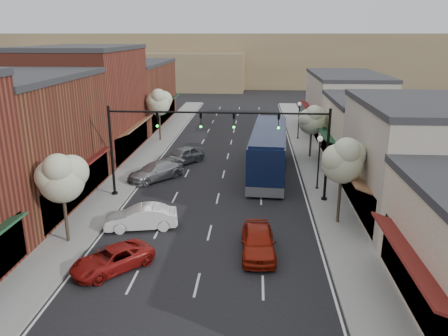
% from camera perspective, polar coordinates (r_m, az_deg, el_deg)
% --- Properties ---
extents(ground, '(160.00, 160.00, 0.00)m').
position_cam_1_polar(ground, '(26.10, -2.38, -10.34)').
color(ground, black).
rests_on(ground, ground).
extents(sidewalk_left, '(2.80, 73.00, 0.15)m').
position_cam_1_polar(sidewalk_left, '(44.60, -10.45, 1.32)').
color(sidewalk_left, gray).
rests_on(sidewalk_left, ground).
extents(sidewalk_right, '(2.80, 73.00, 0.15)m').
position_cam_1_polar(sidewalk_right, '(43.55, 11.48, 0.87)').
color(sidewalk_right, gray).
rests_on(sidewalk_right, ground).
extents(curb_left, '(0.25, 73.00, 0.17)m').
position_cam_1_polar(curb_left, '(44.27, -8.70, 1.29)').
color(curb_left, gray).
rests_on(curb_left, ground).
extents(curb_right, '(0.25, 73.00, 0.17)m').
position_cam_1_polar(curb_right, '(43.39, 9.65, 0.91)').
color(curb_right, gray).
rests_on(curb_right, ground).
extents(bldg_left_midnear, '(10.14, 14.10, 9.40)m').
position_cam_1_polar(bldg_left_midnear, '(34.40, -25.56, 3.07)').
color(bldg_left_midnear, brown).
rests_on(bldg_left_midnear, ground).
extents(bldg_left_midfar, '(10.14, 14.10, 10.90)m').
position_cam_1_polar(bldg_left_midfar, '(46.70, -17.38, 8.23)').
color(bldg_left_midfar, maroon).
rests_on(bldg_left_midfar, ground).
extents(bldg_left_far, '(10.14, 18.10, 8.40)m').
position_cam_1_polar(bldg_left_far, '(61.88, -11.93, 9.50)').
color(bldg_left_far, brown).
rests_on(bldg_left_far, ground).
extents(bldg_right_midnear, '(9.14, 12.10, 7.90)m').
position_cam_1_polar(bldg_right_midnear, '(32.04, 24.05, 0.93)').
color(bldg_right_midnear, '#ADA294').
rests_on(bldg_right_midnear, ground).
extents(bldg_right_midfar, '(9.14, 12.10, 6.40)m').
position_cam_1_polar(bldg_right_midfar, '(43.34, 18.78, 4.44)').
color(bldg_right_midfar, beige).
rests_on(bldg_right_midfar, ground).
extents(bldg_right_far, '(9.14, 16.10, 7.40)m').
position_cam_1_polar(bldg_right_far, '(56.69, 15.45, 8.06)').
color(bldg_right_far, '#ADA294').
rests_on(bldg_right_far, ground).
extents(hill_far, '(120.00, 30.00, 12.00)m').
position_cam_1_polar(hill_far, '(113.18, 2.88, 14.11)').
color(hill_far, '#7A6647').
rests_on(hill_far, ground).
extents(hill_near, '(50.00, 20.00, 8.00)m').
position_cam_1_polar(hill_near, '(105.04, -11.41, 12.47)').
color(hill_near, '#7A6647').
rests_on(hill_near, ground).
extents(signal_mast_right, '(8.22, 0.46, 7.00)m').
position_cam_1_polar(signal_mast_right, '(31.99, 9.24, 3.53)').
color(signal_mast_right, black).
rests_on(signal_mast_right, ground).
extents(signal_mast_left, '(8.22, 0.46, 7.00)m').
position_cam_1_polar(signal_mast_left, '(32.94, -10.67, 3.85)').
color(signal_mast_left, black).
rests_on(signal_mast_left, ground).
extents(tree_right_near, '(2.85, 2.65, 5.95)m').
position_cam_1_polar(tree_right_near, '(28.53, 15.34, 1.10)').
color(tree_right_near, '#47382B').
rests_on(tree_right_near, ground).
extents(tree_right_far, '(2.85, 2.65, 5.43)m').
position_cam_1_polar(tree_right_far, '(44.03, 11.49, 6.30)').
color(tree_right_far, '#47382B').
rests_on(tree_right_far, ground).
extents(tree_left_near, '(2.85, 2.65, 5.69)m').
position_cam_1_polar(tree_left_near, '(26.61, -20.46, -1.05)').
color(tree_left_near, '#47382B').
rests_on(tree_left_near, ground).
extents(tree_left_far, '(2.85, 2.65, 6.13)m').
position_cam_1_polar(tree_left_far, '(50.70, -8.49, 8.56)').
color(tree_left_far, '#47382B').
rests_on(tree_left_far, ground).
extents(lamp_post_near, '(0.44, 0.44, 4.44)m').
position_cam_1_polar(lamp_post_near, '(35.05, 12.33, 1.82)').
color(lamp_post_near, black).
rests_on(lamp_post_near, ground).
extents(lamp_post_far, '(0.44, 0.44, 4.44)m').
position_cam_1_polar(lamp_post_far, '(52.03, 9.77, 6.93)').
color(lamp_post_far, black).
rests_on(lamp_post_far, ground).
extents(coach_bus, '(3.76, 13.57, 4.09)m').
position_cam_1_polar(coach_bus, '(38.84, 5.85, 2.28)').
color(coach_bus, '#0E1839').
rests_on(coach_bus, ground).
extents(red_hatchback, '(2.08, 4.78, 1.60)m').
position_cam_1_polar(red_hatchback, '(25.13, 4.47, -9.48)').
color(red_hatchback, '#981B0B').
rests_on(red_hatchback, ground).
extents(parked_car_a, '(4.53, 4.63, 1.23)m').
position_cam_1_polar(parked_car_a, '(24.32, -14.42, -11.47)').
color(parked_car_a, maroon).
rests_on(parked_car_a, ground).
extents(parked_car_b, '(4.85, 2.57, 1.52)m').
position_cam_1_polar(parked_car_b, '(28.65, -10.77, -6.36)').
color(parked_car_b, white).
rests_on(parked_car_b, ground).
extents(parked_car_c, '(5.00, 5.27, 1.50)m').
position_cam_1_polar(parked_car_c, '(37.82, -8.92, -0.42)').
color(parked_car_c, '#939498').
rests_on(parked_car_c, ground).
extents(parked_car_d, '(4.39, 4.96, 1.62)m').
position_cam_1_polar(parked_car_d, '(42.16, -5.45, 1.65)').
color(parked_car_d, slate).
rests_on(parked_car_d, ground).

